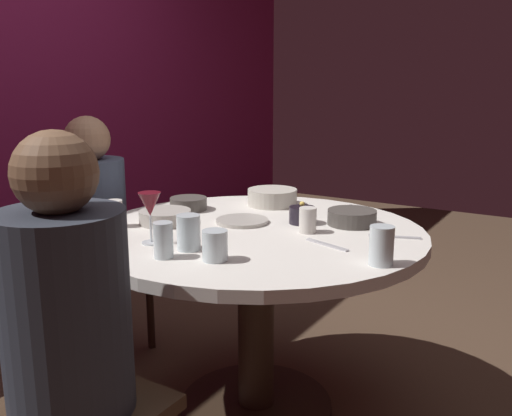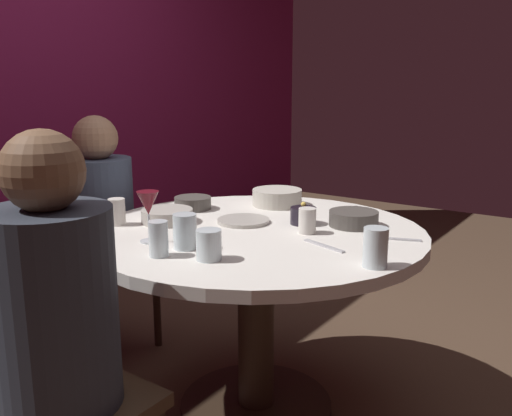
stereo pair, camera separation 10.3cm
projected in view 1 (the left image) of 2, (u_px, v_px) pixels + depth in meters
name	position (u px, v px, depth m)	size (l,w,h in m)	color
ground_plane	(256.00, 407.00, 2.22)	(8.00, 8.00, 0.00)	#4C3828
dining_table	(256.00, 271.00, 2.09)	(1.25, 1.25, 0.74)	silver
seated_diner_left	(66.00, 315.00, 1.34)	(0.40, 0.40, 1.17)	#3F2D1E
seated_diner_back	(92.00, 210.00, 2.52)	(0.40, 0.40, 1.13)	#3F2D1E
candle_holder	(302.00, 215.00, 2.13)	(0.10, 0.10, 0.09)	black
wine_glass	(150.00, 206.00, 1.84)	(0.08, 0.08, 0.18)	silver
dinner_plate	(242.00, 221.00, 2.15)	(0.20, 0.20, 0.01)	#B2ADA3
cell_phone	(351.00, 209.00, 2.36)	(0.07, 0.14, 0.01)	black
bowl_serving_large	(165.00, 217.00, 2.13)	(0.20, 0.20, 0.05)	#B2ADA3
bowl_salad_center	(352.00, 217.00, 2.11)	(0.19, 0.19, 0.06)	#4C4742
bowl_small_white	(272.00, 197.00, 2.45)	(0.22, 0.22, 0.07)	beige
bowl_sauce_side	(188.00, 204.00, 2.36)	(0.16, 0.16, 0.05)	#4C4742
cup_near_candle	(215.00, 245.00, 1.68)	(0.08, 0.08, 0.09)	silver
cup_by_left_diner	(114.00, 213.00, 2.08)	(0.06, 0.06, 0.10)	silver
cup_by_right_diner	(381.00, 246.00, 1.64)	(0.07, 0.07, 0.12)	silver
cup_center_front	(163.00, 240.00, 1.71)	(0.06, 0.06, 0.11)	silver
cup_far_edge	(189.00, 232.00, 1.79)	(0.08, 0.08, 0.12)	silver
cup_beside_wine	(308.00, 220.00, 2.00)	(0.06, 0.06, 0.09)	silver
fork_near_plate	(327.00, 245.00, 1.84)	(0.02, 0.18, 0.01)	#B7B7BC
knife_near_plate	(395.00, 237.00, 1.94)	(0.02, 0.18, 0.01)	#B7B7BC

